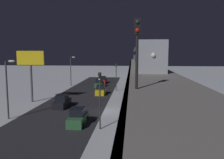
# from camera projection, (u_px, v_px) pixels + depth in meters

# --- Properties ---
(ground_plane) EXTENTS (240.00, 240.00, 0.00)m
(ground_plane) POSITION_uv_depth(u_px,v_px,m) (104.00, 111.00, 32.94)
(ground_plane) COLOR silver
(avenue_asphalt) EXTENTS (11.00, 93.83, 0.01)m
(avenue_asphalt) POSITION_uv_depth(u_px,v_px,m) (67.00, 110.00, 33.43)
(avenue_asphalt) COLOR #28282D
(avenue_asphalt) RESTS_ON ground_plane
(elevated_railway) EXTENTS (5.00, 93.83, 6.43)m
(elevated_railway) POSITION_uv_depth(u_px,v_px,m) (146.00, 74.00, 31.76)
(elevated_railway) COLOR gray
(elevated_railway) RESTS_ON ground_plane
(subway_train) EXTENTS (2.94, 74.07, 3.40)m
(subway_train) POSITION_uv_depth(u_px,v_px,m) (140.00, 54.00, 58.55)
(subway_train) COLOR #999EA8
(subway_train) RESTS_ON elevated_railway
(rail_signal) EXTENTS (0.36, 0.41, 4.00)m
(rail_signal) POSITION_uv_depth(u_px,v_px,m) (137.00, 41.00, 12.60)
(rail_signal) COLOR black
(rail_signal) RESTS_ON elevated_railway
(sedan_green) EXTENTS (1.91, 4.28, 1.97)m
(sedan_green) POSITION_uv_depth(u_px,v_px,m) (78.00, 118.00, 26.84)
(sedan_green) COLOR #2D6038
(sedan_green) RESTS_ON ground_plane
(sedan_yellow) EXTENTS (1.80, 4.07, 1.97)m
(sedan_yellow) POSITION_uv_depth(u_px,v_px,m) (101.00, 90.00, 46.45)
(sedan_yellow) COLOR gold
(sedan_yellow) RESTS_ON ground_plane
(sedan_red) EXTENTS (1.80, 4.64, 1.97)m
(sedan_red) POSITION_uv_depth(u_px,v_px,m) (103.00, 80.00, 63.77)
(sedan_red) COLOR #A51E1E
(sedan_red) RESTS_ON ground_plane
(sedan_green_3) EXTENTS (1.80, 4.63, 1.97)m
(sedan_green_3) POSITION_uv_depth(u_px,v_px,m) (99.00, 84.00, 56.74)
(sedan_green_3) COLOR #2D6038
(sedan_green_3) RESTS_ON ground_plane
(sedan_black) EXTENTS (1.80, 4.57, 1.97)m
(sedan_black) POSITION_uv_depth(u_px,v_px,m) (62.00, 102.00, 35.47)
(sedan_black) COLOR black
(sedan_black) RESTS_ON ground_plane
(traffic_light_near) EXTENTS (0.32, 0.44, 6.40)m
(traffic_light_near) POSITION_uv_depth(u_px,v_px,m) (100.00, 92.00, 24.67)
(traffic_light_near) COLOR #2D2D2D
(traffic_light_near) RESTS_ON ground_plane
(traffic_light_mid) EXTENTS (0.32, 0.44, 6.40)m
(traffic_light_mid) POSITION_uv_depth(u_px,v_px,m) (116.00, 73.00, 50.15)
(traffic_light_mid) COLOR #2D2D2D
(traffic_light_mid) RESTS_ON ground_plane
(commercial_billboard) EXTENTS (4.80, 0.36, 8.90)m
(commercial_billboard) POSITION_uv_depth(u_px,v_px,m) (31.00, 63.00, 38.47)
(commercial_billboard) COLOR #4C4C51
(commercial_billboard) RESTS_ON ground_plane
(street_lamp_near) EXTENTS (1.35, 0.44, 7.65)m
(street_lamp_near) POSITION_uv_depth(u_px,v_px,m) (8.00, 82.00, 28.46)
(street_lamp_near) COLOR #38383D
(street_lamp_near) RESTS_ON ground_plane
(street_lamp_far) EXTENTS (1.35, 0.44, 7.65)m
(street_lamp_far) POSITION_uv_depth(u_px,v_px,m) (71.00, 68.00, 58.14)
(street_lamp_far) COLOR #38383D
(street_lamp_far) RESTS_ON ground_plane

